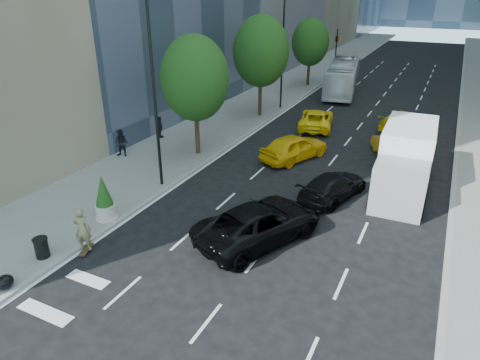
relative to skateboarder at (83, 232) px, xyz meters
The scene contains 21 objects.
ground 6.27m from the skateboarder, 25.23° to the left, with size 160.00×160.00×0.00m, color black.
sidewalk_left 32.83m from the skateboarder, 95.95° to the left, with size 6.00×120.00×0.15m, color slate.
lamp_near 8.25m from the skateboarder, 96.21° to the left, with size 2.13×0.22×10.00m.
lamp_far 25.12m from the skateboarder, 91.68° to the left, with size 2.13×0.22×10.00m.
tree_near 12.41m from the skateboarder, 97.83° to the left, with size 4.20×4.20×7.46m.
tree_mid 22.13m from the skateboarder, 94.23° to the left, with size 4.50×4.50×7.99m.
tree_far 34.87m from the skateboarder, 92.64° to the left, with size 3.90×3.90×6.92m.
traffic_signal 42.77m from the skateboarder, 91.07° to the left, with size 2.48×0.53×5.20m.
skateboarder is the anchor object (origin of this frame).
black_sedan_lincoln 7.34m from the skateboarder, 33.79° to the left, with size 2.75×5.97×1.66m, color black.
black_sedan_mercedes 12.33m from the skateboarder, 50.06° to the left, with size 1.89×4.64×1.35m, color black.
taxi_a 14.35m from the skateboarder, 72.70° to the left, with size 1.94×4.82×1.64m, color #E7AD0C.
taxi_b 19.31m from the skateboarder, 59.50° to the left, with size 1.53×4.39×1.45m, color #FFA90D.
taxi_c 20.95m from the skateboarder, 80.11° to the left, with size 2.38×5.17×1.44m, color yellow.
taxi_d 25.13m from the skateboarder, 67.05° to the left, with size 2.01×4.94×1.43m, color yellow.
city_bus 33.52m from the skateboarder, 85.89° to the left, with size 2.69×11.50×3.20m, color silver.
box_truck 16.39m from the skateboarder, 47.79° to the left, with size 2.80×7.18×3.39m.
pedestrian_a 10.59m from the skateboarder, 121.91° to the left, with size 0.86×0.67×1.77m, color black.
pedestrian_b 14.23m from the skateboarder, 113.17° to the left, with size 0.91×0.38×1.55m, color black.
trash_can 1.68m from the skateboarder, 133.63° to the right, with size 0.55×0.55×0.82m, color black.
planter_shrub 2.58m from the skateboarder, 112.86° to the left, with size 0.91×0.91×2.19m.
Camera 1 is at (6.79, -13.27, 10.20)m, focal length 32.00 mm.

